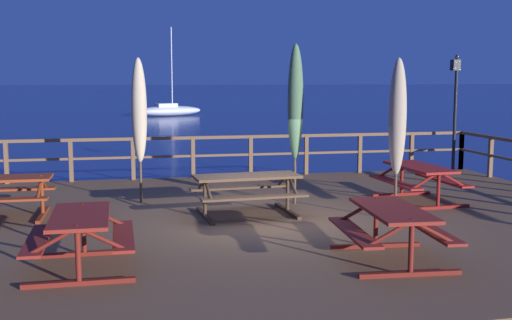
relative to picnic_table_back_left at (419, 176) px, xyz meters
The scene contains 12 objects.
ground_plane 3.87m from the picnic_table_back_left, 165.02° to the right, with size 600.00×600.00×0.00m, color navy.
wooden_deck 3.76m from the picnic_table_back_left, 165.02° to the right, with size 14.06×10.60×0.74m, color brown.
railing_waterside_far 5.49m from the picnic_table_back_left, 129.94° to the left, with size 13.86×0.10×1.09m.
picnic_table_back_left is the anchor object (origin of this frame).
picnic_table_back_right 3.81m from the picnic_table_back_left, behind, with size 2.08×1.54×0.78m.
picnic_table_mid_left 7.48m from the picnic_table_back_left, 152.47° to the right, with size 1.41×1.73×0.78m.
picnic_table_mid_right 4.58m from the picnic_table_back_left, 120.74° to the right, with size 1.52×1.88×0.78m.
patio_umbrella_short_back 5.98m from the picnic_table_back_left, 168.76° to the left, with size 0.32×0.32×3.00m.
patio_umbrella_tall_mid_right 2.29m from the picnic_table_back_left, 129.16° to the right, with size 0.32×0.32×2.95m.
patio_umbrella_tall_mid_left 3.03m from the picnic_table_back_left, behind, with size 0.32×0.32×3.27m.
lamp_post_hooked 4.68m from the picnic_table_back_left, 52.31° to the left, with size 0.45×0.60×3.20m.
sailboat_distant 44.12m from the picnic_table_back_left, 92.73° to the left, with size 6.22×3.58×7.72m.
Camera 1 is at (-2.50, -11.19, 3.33)m, focal length 44.55 mm.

